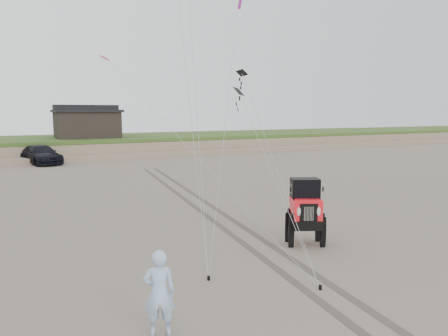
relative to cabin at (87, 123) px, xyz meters
The scene contains 9 objects.
ground 37.20m from the cabin, 93.09° to the right, with size 160.00×160.00×0.00m, color #6B6054.
dune_ridge 3.18m from the cabin, 165.96° to the left, with size 160.00×14.25×1.73m.
cabin is the anchor object (origin of this frame).
truck_c 8.78m from the cabin, 126.91° to the right, with size 2.20×5.42×1.57m, color black.
jeep 35.26m from the cabin, 88.94° to the right, with size 2.05×4.76×1.77m, color #FF1825, non-canonical shape.
man 39.08m from the cabin, 98.30° to the right, with size 0.64×0.42×1.75m, color #8EB2DC.
stake_main 36.80m from the cabin, 95.55° to the right, with size 0.08×0.08×0.12m, color black.
stake_aux 38.50m from the cabin, 91.99° to the right, with size 0.08×0.08×0.12m, color black.
tire_tracks 29.18m from the cabin, 90.00° to the right, with size 5.22×29.74×0.01m.
Camera 1 is at (-6.29, -9.48, 4.44)m, focal length 35.00 mm.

